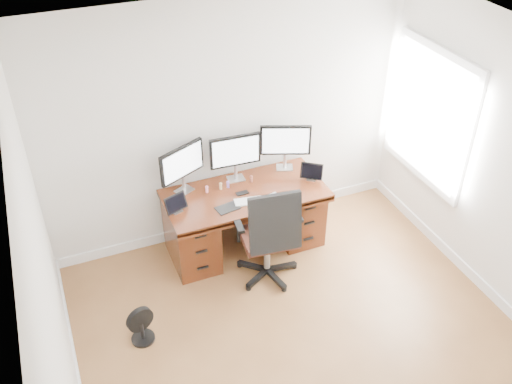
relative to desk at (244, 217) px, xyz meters
name	(u,v)px	position (x,y,z in m)	size (l,w,h in m)	color
ground	(321,370)	(0.00, -1.83, -0.40)	(4.50, 4.50, 0.00)	brown
back_wall	(229,122)	(0.00, 0.42, 0.95)	(4.00, 0.10, 2.70)	silver
desk	(244,217)	(0.00, 0.00, 0.00)	(1.70, 0.80, 0.75)	#4B1F0F
office_chair	(269,249)	(0.04, -0.57, -0.02)	(0.69, 0.69, 1.17)	black
floor_fan	(141,326)	(-1.37, -0.89, -0.22)	(0.26, 0.22, 0.38)	black
monitor_left	(182,164)	(-0.58, 0.24, 0.68)	(0.51, 0.27, 0.53)	silver
monitor_center	(235,152)	(0.00, 0.24, 0.68)	(0.55, 0.15, 0.53)	silver
monitor_right	(285,142)	(0.58, 0.24, 0.68)	(0.52, 0.24, 0.53)	silver
tablet_left	(176,205)	(-0.75, -0.08, 0.43)	(0.25, 0.15, 0.19)	silver
tablet_right	(312,173)	(0.75, -0.08, 0.43)	(0.23, 0.20, 0.19)	silver
keyboard	(249,201)	(-0.03, -0.20, 0.36)	(0.29, 0.13, 0.01)	white
trackpad	(274,197)	(0.24, -0.22, 0.35)	(0.12, 0.12, 0.01)	#BABDC2
drawing_tablet	(228,208)	(-0.27, -0.22, 0.35)	(0.23, 0.15, 0.01)	black
phone	(242,193)	(-0.03, -0.04, 0.35)	(0.13, 0.07, 0.01)	black
figurine_pink	(207,189)	(-0.37, 0.12, 0.39)	(0.03, 0.03, 0.08)	pink
figurine_yellow	(221,186)	(-0.22, 0.12, 0.39)	(0.03, 0.03, 0.08)	tan
figurine_purple	(228,184)	(-0.13, 0.12, 0.39)	(0.03, 0.03, 0.08)	#9F73E1
figurine_brown	(251,178)	(0.13, 0.12, 0.39)	(0.03, 0.03, 0.08)	#984C3A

